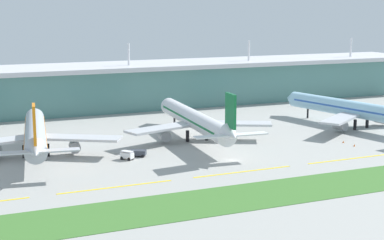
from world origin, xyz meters
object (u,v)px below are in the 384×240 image
airliner_near (35,134)px  safety_cone_nose_front (343,142)px  pushback_tug (138,153)px  safety_cone_left_wingtip (354,145)px  airliner_middle (196,120)px  baggage_cart (127,155)px  airliner_far (358,110)px

airliner_near → safety_cone_nose_front: size_ratio=89.16×
pushback_tug → safety_cone_nose_front: bearing=-7.8°
airliner_near → safety_cone_left_wingtip: size_ratio=89.16×
airliner_middle → safety_cone_left_wingtip: bearing=-34.1°
baggage_cart → airliner_middle: bearing=29.5°
pushback_tug → baggage_cart: 4.61m
airliner_near → pushback_tug: bearing=-25.0°
safety_cone_left_wingtip → airliner_far: bearing=49.6°
safety_cone_left_wingtip → safety_cone_nose_front: (0.01, 5.40, 0.00)m
airliner_middle → pushback_tug: size_ratio=13.55×
airliner_near → pushback_tug: airliner_near is taller
airliner_near → baggage_cart: airliner_near is taller
pushback_tug → baggage_cart: baggage_cart is taller
airliner_middle → airliner_far: 60.42m
safety_cone_left_wingtip → safety_cone_nose_front: 5.40m
baggage_cart → safety_cone_nose_front: size_ratio=5.68×
pushback_tug → safety_cone_nose_front: (64.70, -8.81, -0.75)m
airliner_middle → pushback_tug: airliner_middle is taller
baggage_cart → airliner_near: bearing=147.0°
safety_cone_nose_front → safety_cone_left_wingtip: bearing=-90.1°
airliner_middle → airliner_far: bearing=-4.7°
airliner_middle → safety_cone_left_wingtip: (40.88, -27.65, -6.10)m
airliner_near → airliner_far: bearing=-2.0°
airliner_near → pushback_tug: (26.53, -12.37, -5.35)m
airliner_far → pushback_tug: bearing=-174.2°
pushback_tug → safety_cone_left_wingtip: 66.24m
safety_cone_left_wingtip → airliner_middle: bearing=145.9°
airliner_middle → safety_cone_left_wingtip: airliner_middle is taller
airliner_far → safety_cone_nose_front: 26.65m
airliner_near → pushback_tug: size_ratio=12.46×
airliner_far → baggage_cart: size_ratio=17.69×
baggage_cart → safety_cone_nose_front: (68.70, -6.53, -0.91)m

